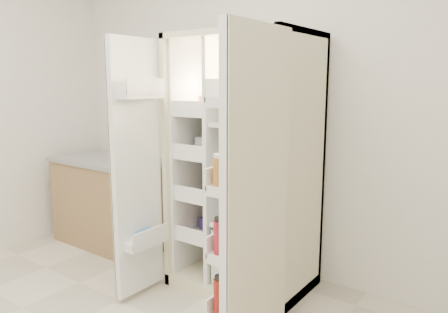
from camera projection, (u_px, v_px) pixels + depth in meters
The scene contains 5 objects.
wall_back at pixel (262, 98), 3.29m from camera, with size 4.00×0.02×2.70m, color white.
refrigerator at pixel (250, 185), 3.05m from camera, with size 0.92×0.70×1.80m.
freezer_door at pixel (137, 170), 2.85m from camera, with size 0.15×0.40×1.72m.
fridge_door at pixel (253, 200), 2.21m from camera, with size 0.17×0.58×1.72m.
kitchen_counter at pixel (112, 201), 3.87m from camera, with size 1.10×0.58×0.80m.
Camera 1 is at (1.72, -0.86, 1.47)m, focal length 34.00 mm.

